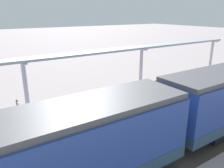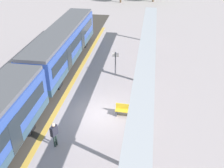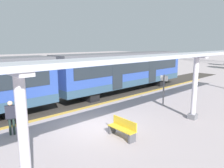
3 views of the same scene
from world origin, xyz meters
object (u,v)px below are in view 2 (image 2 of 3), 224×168
at_px(bench_near_end, 126,110).
at_px(platform_info_sign, 115,62).
at_px(passenger_waiting_near_edge, 54,132).
at_px(canopy_pillar_second, 139,146).
at_px(canopy_pillar_third, 146,63).
at_px(train_far_carriage, 63,45).
at_px(canopy_pillar_fourth, 150,26).

relative_size(bench_near_end, platform_info_sign, 0.69).
bearing_deg(passenger_waiting_near_edge, platform_info_sign, 76.48).
distance_m(canopy_pillar_second, platform_info_sign, 10.90).
height_order(canopy_pillar_third, passenger_waiting_near_edge, canopy_pillar_third).
bearing_deg(train_far_carriage, bench_near_end, -47.88).
bearing_deg(canopy_pillar_second, canopy_pillar_fourth, 90.00).
relative_size(train_far_carriage, canopy_pillar_fourth, 3.86).
bearing_deg(canopy_pillar_third, canopy_pillar_second, -90.00).
xyz_separation_m(canopy_pillar_second, passenger_waiting_near_edge, (-4.88, 1.27, -0.80)).
distance_m(canopy_pillar_second, passenger_waiting_near_edge, 5.11).
relative_size(train_far_carriage, platform_info_sign, 6.35).
bearing_deg(bench_near_end, canopy_pillar_fourth, 85.73).
bearing_deg(platform_info_sign, canopy_pillar_third, -21.09).
distance_m(platform_info_sign, passenger_waiting_near_edge, 9.56).
height_order(train_far_carriage, canopy_pillar_fourth, canopy_pillar_fourth).
height_order(train_far_carriage, canopy_pillar_second, canopy_pillar_second).
xyz_separation_m(canopy_pillar_fourth, passenger_waiting_near_edge, (-4.88, -18.05, -0.80)).
xyz_separation_m(bench_near_end, platform_info_sign, (-1.56, 5.72, 0.89)).
height_order(canopy_pillar_second, canopy_pillar_third, same).
height_order(canopy_pillar_fourth, passenger_waiting_near_edge, canopy_pillar_fourth).
relative_size(canopy_pillar_third, bench_near_end, 2.37).
bearing_deg(bench_near_end, train_far_carriage, 132.12).
bearing_deg(passenger_waiting_near_edge, canopy_pillar_fourth, 74.87).
bearing_deg(train_far_carriage, canopy_pillar_fourth, 42.03).
relative_size(canopy_pillar_second, passenger_waiting_near_edge, 2.18).
bearing_deg(train_far_carriage, passenger_waiting_near_edge, -75.12).
relative_size(canopy_pillar_third, passenger_waiting_near_edge, 2.18).
bearing_deg(bench_near_end, canopy_pillar_second, -77.44).
bearing_deg(canopy_pillar_fourth, passenger_waiting_near_edge, -105.13).
bearing_deg(platform_info_sign, train_far_carriage, 161.60).
relative_size(train_far_carriage, canopy_pillar_second, 3.86).
bearing_deg(platform_info_sign, bench_near_end, -74.71).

